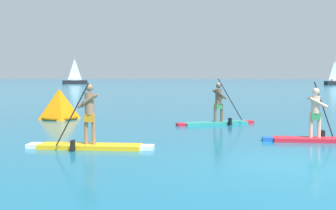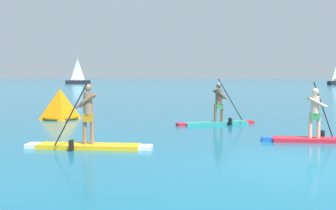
{
  "view_description": "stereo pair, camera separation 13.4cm",
  "coord_description": "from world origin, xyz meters",
  "px_view_note": "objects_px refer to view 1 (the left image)",
  "views": [
    {
      "loc": [
        -1.9,
        -9.41,
        2.04
      ],
      "look_at": [
        -3.84,
        6.94,
        0.85
      ],
      "focal_mm": 44.31,
      "sensor_mm": 36.0,
      "label": 1
    },
    {
      "loc": [
        -1.77,
        -9.4,
        2.04
      ],
      "look_at": [
        -3.84,
        6.94,
        0.85
      ],
      "focal_mm": 44.31,
      "sensor_mm": 36.0,
      "label": 2
    }
  ],
  "objects_px": {
    "paddleboarder_far_right": "(317,131)",
    "sailboat_right_horizon": "(334,81)",
    "sailboat_left_horizon": "(75,80)",
    "race_marker_buoy": "(59,105)",
    "paddleboarder_near_left": "(89,137)",
    "paddleboarder_mid_center": "(217,116)"
  },
  "relations": [
    {
      "from": "paddleboarder_far_right",
      "to": "sailboat_left_horizon",
      "type": "distance_m",
      "value": 88.27
    },
    {
      "from": "paddleboarder_far_right",
      "to": "race_marker_buoy",
      "type": "height_order",
      "value": "paddleboarder_far_right"
    },
    {
      "from": "race_marker_buoy",
      "to": "sailboat_right_horizon",
      "type": "xyz_separation_m",
      "value": [
        31.71,
        72.06,
        0.23
      ]
    },
    {
      "from": "paddleboarder_near_left",
      "to": "sailboat_right_horizon",
      "type": "xyz_separation_m",
      "value": [
        27.97,
        79.43,
        0.54
      ]
    },
    {
      "from": "sailboat_right_horizon",
      "to": "race_marker_buoy",
      "type": "bearing_deg",
      "value": 36.9
    },
    {
      "from": "race_marker_buoy",
      "to": "sailboat_left_horizon",
      "type": "bearing_deg",
      "value": 108.89
    },
    {
      "from": "sailboat_left_horizon",
      "to": "paddleboarder_near_left",
      "type": "bearing_deg",
      "value": 80.08
    },
    {
      "from": "paddleboarder_near_left",
      "to": "race_marker_buoy",
      "type": "relative_size",
      "value": 1.94
    },
    {
      "from": "paddleboarder_mid_center",
      "to": "paddleboarder_far_right",
      "type": "bearing_deg",
      "value": -78.71
    },
    {
      "from": "race_marker_buoy",
      "to": "sailboat_left_horizon",
      "type": "distance_m",
      "value": 79.48
    },
    {
      "from": "sailboat_right_horizon",
      "to": "sailboat_left_horizon",
      "type": "bearing_deg",
      "value": -32.47
    },
    {
      "from": "paddleboarder_far_right",
      "to": "race_marker_buoy",
      "type": "bearing_deg",
      "value": 151.88
    },
    {
      "from": "sailboat_left_horizon",
      "to": "sailboat_right_horizon",
      "type": "distance_m",
      "value": 57.54
    },
    {
      "from": "paddleboarder_near_left",
      "to": "paddleboarder_far_right",
      "type": "bearing_deg",
      "value": -164.55
    },
    {
      "from": "paddleboarder_far_right",
      "to": "sailboat_right_horizon",
      "type": "height_order",
      "value": "sailboat_right_horizon"
    },
    {
      "from": "paddleboarder_far_right",
      "to": "sailboat_right_horizon",
      "type": "bearing_deg",
      "value": 73.99
    },
    {
      "from": "paddleboarder_far_right",
      "to": "sailboat_right_horizon",
      "type": "relative_size",
      "value": 0.54
    },
    {
      "from": "paddleboarder_mid_center",
      "to": "race_marker_buoy",
      "type": "height_order",
      "value": "paddleboarder_mid_center"
    },
    {
      "from": "paddleboarder_far_right",
      "to": "race_marker_buoy",
      "type": "relative_size",
      "value": 1.77
    },
    {
      "from": "paddleboarder_mid_center",
      "to": "sailboat_left_horizon",
      "type": "relative_size",
      "value": 0.48
    },
    {
      "from": "paddleboarder_mid_center",
      "to": "sailboat_left_horizon",
      "type": "height_order",
      "value": "sailboat_left_horizon"
    },
    {
      "from": "race_marker_buoy",
      "to": "sailboat_right_horizon",
      "type": "distance_m",
      "value": 78.73
    }
  ]
}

